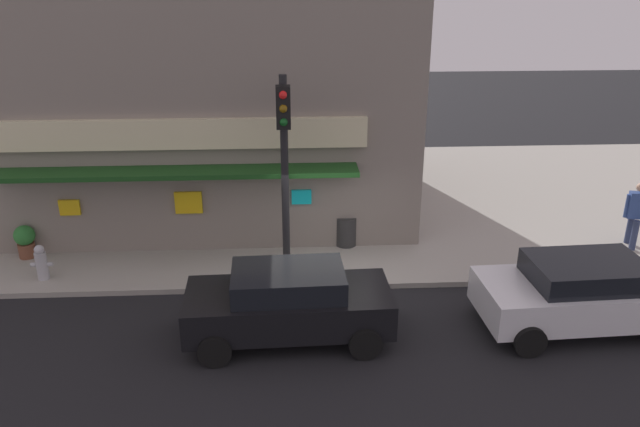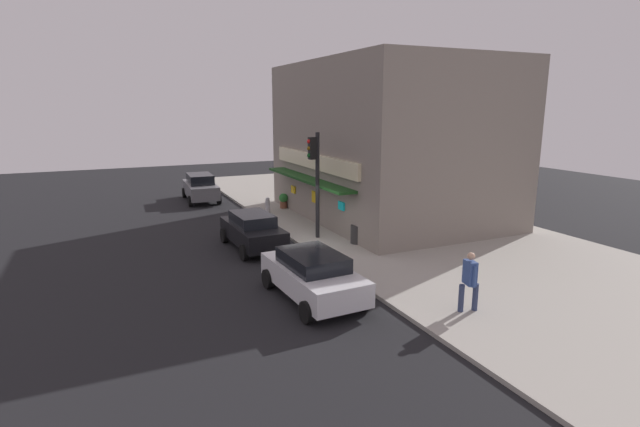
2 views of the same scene
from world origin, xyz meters
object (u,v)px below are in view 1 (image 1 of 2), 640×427
(potted_plant_by_doorway, at_px, (25,240))
(parked_car_white, at_px, (583,293))
(fire_hydrant, at_px, (41,263))
(traffic_light, at_px, (284,149))
(trash_can, at_px, (346,231))
(pedestrian, at_px, (636,212))
(parked_car_black, at_px, (289,303))

(potted_plant_by_doorway, relative_size, parked_car_white, 0.20)
(fire_hydrant, bearing_deg, parked_car_white, -11.99)
(traffic_light, xyz_separation_m, trash_can, (1.57, 1.25, -2.60))
(trash_can, height_order, pedestrian, pedestrian)
(traffic_light, xyz_separation_m, parked_car_black, (0.03, -2.90, -2.34))
(traffic_light, relative_size, trash_can, 5.89)
(parked_car_black, bearing_deg, fire_hydrant, 155.74)
(fire_hydrant, distance_m, parked_car_black, 6.33)
(trash_can, bearing_deg, potted_plant_by_doorway, -177.77)
(traffic_light, bearing_deg, parked_car_white, -24.82)
(pedestrian, bearing_deg, parked_car_white, -129.92)
(potted_plant_by_doorway, bearing_deg, fire_hydrant, -55.96)
(traffic_light, distance_m, trash_can, 3.29)
(potted_plant_by_doorway, height_order, parked_car_white, parked_car_white)
(fire_hydrant, xyz_separation_m, trash_can, (7.31, 1.55, -0.02))
(parked_car_white, xyz_separation_m, parked_car_black, (-6.03, -0.09, 0.00))
(traffic_light, relative_size, potted_plant_by_doorway, 5.47)
(trash_can, distance_m, pedestrian, 7.51)
(parked_car_white, bearing_deg, potted_plant_by_doorway, 163.51)
(potted_plant_by_doorway, xyz_separation_m, parked_car_white, (12.64, -3.74, 0.19))
(fire_hydrant, xyz_separation_m, pedestrian, (14.78, 1.05, 0.55))
(pedestrian, bearing_deg, traffic_light, -175.25)
(potted_plant_by_doorway, xyz_separation_m, parked_car_black, (6.60, -3.84, 0.20))
(fire_hydrant, height_order, pedestrian, pedestrian)
(parked_car_black, bearing_deg, trash_can, 69.71)
(parked_car_black, bearing_deg, traffic_light, 90.67)
(trash_can, relative_size, parked_car_black, 0.19)
(traffic_light, xyz_separation_m, parked_car_white, (6.07, -2.81, -2.34))
(fire_hydrant, bearing_deg, parked_car_black, -24.26)
(trash_can, relative_size, pedestrian, 0.45)
(trash_can, xyz_separation_m, potted_plant_by_doorway, (-8.14, -0.32, 0.07))
(potted_plant_by_doorway, distance_m, parked_car_black, 7.64)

